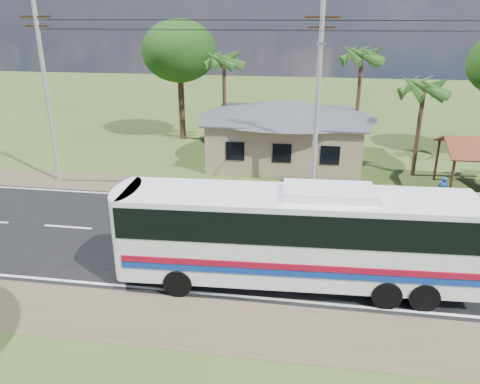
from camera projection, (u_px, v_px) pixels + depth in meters
The scene contains 12 objects.
ground at pixel (246, 240), 22.05m from camera, with size 120.00×120.00×0.00m, color #354D1B.
road at pixel (246, 240), 22.04m from camera, with size 120.00×16.00×0.03m.
house at pixel (286, 124), 32.93m from camera, with size 12.40×10.00×5.00m.
concrete_barrier at pixel (480, 202), 25.32m from camera, with size 7.00×0.30×0.90m, color #9E9E99.
utility_poles at pixel (312, 96), 25.57m from camera, with size 32.80×2.22×11.00m.
palm_near at pixel (424, 87), 28.77m from camera, with size 2.80×2.80×6.70m.
palm_mid at pixel (362, 56), 32.90m from camera, with size 2.80×2.80×8.20m.
palm_far at pixel (224, 60), 34.97m from camera, with size 2.80×2.80×7.70m.
tree_behind_house at pixel (179, 51), 37.23m from camera, with size 6.00×6.00×9.61m.
coach_bus at pixel (297, 230), 17.67m from camera, with size 13.31×3.45×4.09m.
motorcycle at pixel (274, 184), 27.85m from camera, with size 0.60×1.73×0.91m, color black.
person at pixel (443, 190), 25.92m from camera, with size 0.59×0.39×1.61m, color navy.
Camera 1 is at (2.76, -19.56, 10.04)m, focal length 35.00 mm.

